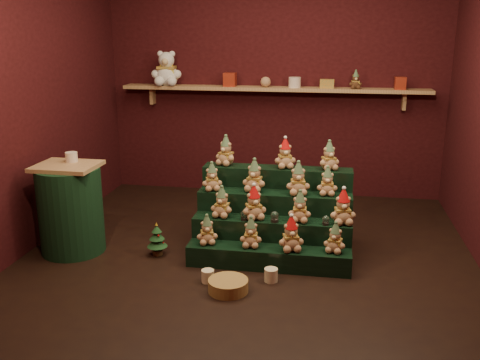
% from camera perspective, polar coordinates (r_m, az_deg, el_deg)
% --- Properties ---
extents(ground, '(4.00, 4.00, 0.00)m').
position_cam_1_polar(ground, '(4.88, 0.85, -8.05)').
color(ground, black).
rests_on(ground, ground).
extents(back_wall, '(4.00, 0.10, 2.80)m').
position_cam_1_polar(back_wall, '(6.52, 3.73, 10.72)').
color(back_wall, black).
rests_on(back_wall, ground).
extents(front_wall, '(4.00, 0.10, 2.80)m').
position_cam_1_polar(front_wall, '(2.52, -6.23, 2.60)').
color(front_wall, black).
rests_on(front_wall, ground).
extents(left_wall, '(0.10, 4.00, 2.80)m').
position_cam_1_polar(left_wall, '(5.22, -22.17, 8.35)').
color(left_wall, black).
rests_on(left_wall, ground).
extents(back_shelf, '(3.60, 0.26, 0.24)m').
position_cam_1_polar(back_shelf, '(6.36, 3.54, 9.64)').
color(back_shelf, tan).
rests_on(back_shelf, ground).
extents(riser_tier_front, '(1.40, 0.22, 0.18)m').
position_cam_1_polar(riser_tier_front, '(4.62, 3.03, -8.28)').
color(riser_tier_front, black).
rests_on(riser_tier_front, ground).
extents(riser_tier_midfront, '(1.40, 0.22, 0.36)m').
position_cam_1_polar(riser_tier_midfront, '(4.78, 3.36, -6.24)').
color(riser_tier_midfront, black).
rests_on(riser_tier_midfront, ground).
extents(riser_tier_midback, '(1.40, 0.22, 0.54)m').
position_cam_1_polar(riser_tier_midback, '(4.96, 3.66, -4.33)').
color(riser_tier_midback, black).
rests_on(riser_tier_midback, ground).
extents(riser_tier_back, '(1.40, 0.22, 0.72)m').
position_cam_1_polar(riser_tier_back, '(5.13, 3.94, -2.55)').
color(riser_tier_back, black).
rests_on(riser_tier_back, ground).
extents(teddy_0, '(0.22, 0.21, 0.25)m').
position_cam_1_polar(teddy_0, '(4.63, -3.54, -5.30)').
color(teddy_0, '#A6805C').
rests_on(teddy_0, riser_tier_front).
extents(teddy_1, '(0.20, 0.18, 0.26)m').
position_cam_1_polar(teddy_1, '(4.56, 1.17, -5.58)').
color(teddy_1, '#A6805C').
rests_on(teddy_1, riser_tier_front).
extents(teddy_2, '(0.26, 0.24, 0.30)m').
position_cam_1_polar(teddy_2, '(4.50, 5.46, -5.72)').
color(teddy_2, '#A6805C').
rests_on(teddy_2, riser_tier_front).
extents(teddy_3, '(0.22, 0.21, 0.25)m').
position_cam_1_polar(teddy_3, '(4.52, 10.12, -6.06)').
color(teddy_3, '#A6805C').
rests_on(teddy_3, riser_tier_front).
extents(teddy_4, '(0.22, 0.21, 0.27)m').
position_cam_1_polar(teddy_4, '(4.74, -1.94, -2.35)').
color(teddy_4, '#A6805C').
rests_on(teddy_4, riser_tier_midfront).
extents(teddy_5, '(0.28, 0.27, 0.30)m').
position_cam_1_polar(teddy_5, '(4.68, 1.49, -2.43)').
color(teddy_5, '#A6805C').
rests_on(teddy_5, riser_tier_midfront).
extents(teddy_6, '(0.20, 0.18, 0.27)m').
position_cam_1_polar(teddy_6, '(4.65, 6.41, -2.82)').
color(teddy_6, '#A6805C').
rests_on(teddy_6, riser_tier_midfront).
extents(teddy_7, '(0.25, 0.24, 0.31)m').
position_cam_1_polar(teddy_7, '(4.64, 10.93, -2.82)').
color(teddy_7, '#A6805C').
rests_on(teddy_7, riser_tier_midfront).
extents(teddy_8, '(0.23, 0.22, 0.26)m').
position_cam_1_polar(teddy_8, '(4.91, -3.01, 0.37)').
color(teddy_8, '#A6805C').
rests_on(teddy_8, riser_tier_midback).
extents(teddy_9, '(0.24, 0.22, 0.30)m').
position_cam_1_polar(teddy_9, '(4.87, 1.55, 0.49)').
color(teddy_9, '#A6805C').
rests_on(teddy_9, riser_tier_midback).
extents(teddy_10, '(0.24, 0.22, 0.30)m').
position_cam_1_polar(teddy_10, '(4.80, 6.22, 0.18)').
color(teddy_10, '#A6805C').
rests_on(teddy_10, riser_tier_midback).
extents(teddy_11, '(0.19, 0.17, 0.26)m').
position_cam_1_polar(teddy_11, '(4.82, 9.30, -0.12)').
color(teddy_11, '#A6805C').
rests_on(teddy_11, riser_tier_midback).
extents(teddy_12, '(0.26, 0.25, 0.28)m').
position_cam_1_polar(teddy_12, '(5.09, -1.51, 3.16)').
color(teddy_12, '#A6805C').
rests_on(teddy_12, riser_tier_back).
extents(teddy_13, '(0.24, 0.23, 0.28)m').
position_cam_1_polar(teddy_13, '(4.99, 4.82, 2.85)').
color(teddy_13, '#A6805C').
rests_on(teddy_13, riser_tier_back).
extents(teddy_14, '(0.25, 0.24, 0.27)m').
position_cam_1_polar(teddy_14, '(4.98, 9.47, 2.58)').
color(teddy_14, '#A6805C').
rests_on(teddy_14, riser_tier_back).
extents(snow_globe_a, '(0.07, 0.07, 0.09)m').
position_cam_1_polar(snow_globe_a, '(4.68, 0.46, -3.78)').
color(snow_globe_a, black).
rests_on(snow_globe_a, riser_tier_midfront).
extents(snow_globe_b, '(0.07, 0.07, 0.10)m').
position_cam_1_polar(snow_globe_b, '(4.64, 3.71, -3.92)').
color(snow_globe_b, black).
rests_on(snow_globe_b, riser_tier_midfront).
extents(snow_globe_c, '(0.06, 0.06, 0.08)m').
position_cam_1_polar(snow_globe_c, '(4.62, 9.13, -4.26)').
color(snow_globe_c, black).
rests_on(snow_globe_c, riser_tier_midfront).
extents(side_table, '(0.57, 0.57, 0.82)m').
position_cam_1_polar(side_table, '(5.07, -17.62, -2.95)').
color(side_table, tan).
rests_on(side_table, ground).
extents(table_ornament, '(0.11, 0.11, 0.09)m').
position_cam_1_polar(table_ornament, '(5.04, -17.54, 2.36)').
color(table_ornament, beige).
rests_on(table_ornament, side_table).
extents(mini_christmas_tree, '(0.18, 0.18, 0.31)m').
position_cam_1_polar(mini_christmas_tree, '(4.89, -8.84, -6.25)').
color(mini_christmas_tree, '#4D341B').
rests_on(mini_christmas_tree, ground).
extents(mug_left, '(0.10, 0.10, 0.10)m').
position_cam_1_polar(mug_left, '(4.39, -3.46, -10.19)').
color(mug_left, beige).
rests_on(mug_left, ground).
extents(mug_right, '(0.11, 0.11, 0.11)m').
position_cam_1_polar(mug_right, '(4.40, 3.33, -10.08)').
color(mug_right, beige).
rests_on(mug_right, ground).
extents(wicker_basket, '(0.38, 0.38, 0.10)m').
position_cam_1_polar(wicker_basket, '(4.24, -1.27, -11.19)').
color(wicker_basket, '#A27F41').
rests_on(wicker_basket, ground).
extents(white_bear, '(0.40, 0.36, 0.51)m').
position_cam_1_polar(white_bear, '(6.56, -7.85, 12.18)').
color(white_bear, white).
rests_on(white_bear, back_shelf).
extents(brown_bear, '(0.16, 0.15, 0.20)m').
position_cam_1_polar(brown_bear, '(6.28, 12.23, 10.41)').
color(brown_bear, '#4B2B19').
rests_on(brown_bear, back_shelf).
extents(gift_tin_red_a, '(0.14, 0.14, 0.16)m').
position_cam_1_polar(gift_tin_red_a, '(6.40, -1.08, 10.66)').
color(gift_tin_red_a, '#9C2C18').
rests_on(gift_tin_red_a, back_shelf).
extents(gift_tin_cream, '(0.14, 0.14, 0.12)m').
position_cam_1_polar(gift_tin_cream, '(6.30, 5.85, 10.32)').
color(gift_tin_cream, beige).
rests_on(gift_tin_cream, back_shelf).
extents(gift_tin_red_b, '(0.12, 0.12, 0.14)m').
position_cam_1_polar(gift_tin_red_b, '(6.33, 16.72, 9.86)').
color(gift_tin_red_b, '#9C2C18').
rests_on(gift_tin_red_b, back_shelf).
extents(shelf_plush_ball, '(0.12, 0.12, 0.12)m').
position_cam_1_polar(shelf_plush_ball, '(6.34, 2.75, 10.41)').
color(shelf_plush_ball, '#A6805C').
rests_on(shelf_plush_ball, back_shelf).
extents(scarf_gift_box, '(0.16, 0.10, 0.10)m').
position_cam_1_polar(scarf_gift_box, '(6.29, 9.26, 10.10)').
color(scarf_gift_box, orange).
rests_on(scarf_gift_box, back_shelf).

